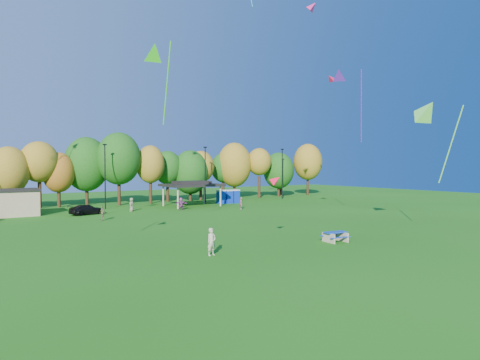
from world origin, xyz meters
TOP-DOWN VIEW (x-y plane):
  - ground at (0.00, 0.00)m, footprint 160.00×160.00m
  - tree_line at (-1.03, 45.51)m, footprint 93.57×10.55m
  - lamp_posts at (2.00, 40.00)m, footprint 64.50×0.25m
  - utility_building at (-10.00, 38.00)m, footprint 6.30×4.30m
  - pavilion at (14.00, 37.00)m, footprint 8.20×6.20m
  - porta_potties at (21.01, 37.82)m, footprint 3.75×1.36m
  - picnic_table at (9.57, 3.98)m, footprint 2.05×1.77m
  - kite_flyer at (-1.22, 5.08)m, footprint 0.74×0.55m
  - car_d at (-1.94, 34.45)m, footprint 4.63×2.81m
  - far_person_0 at (3.96, 34.98)m, footprint 0.93×1.05m
  - far_person_2 at (10.07, 32.67)m, footprint 1.70×1.09m
  - far_person_4 at (17.54, 29.11)m, footprint 0.54×0.69m
  - far_person_5 at (-2.01, 27.70)m, footprint 0.64×1.00m
  - kite_0 at (19.44, 2.47)m, footprint 2.76×4.95m
  - kite_2 at (-0.93, 15.55)m, footprint 2.14×4.64m
  - kite_3 at (4.57, 5.31)m, footprint 1.32×1.33m
  - kite_5 at (28.96, 23.36)m, footprint 1.52×1.18m
  - kite_6 at (17.76, 15.31)m, footprint 1.74×1.86m
  - kite_13 at (19.45, 12.83)m, footprint 4.33×3.71m

SIDE VIEW (x-z plane):
  - ground at x=0.00m, z-range 0.00..0.00m
  - picnic_table at x=9.57m, z-range 0.07..0.88m
  - car_d at x=-1.94m, z-range 0.00..1.25m
  - far_person_5 at x=-2.01m, z-range 0.00..1.58m
  - far_person_4 at x=17.54m, z-range 0.00..1.65m
  - far_person_2 at x=10.07m, z-range 0.00..1.75m
  - far_person_0 at x=3.96m, z-range 0.00..1.81m
  - kite_flyer at x=-1.22m, z-range 0.00..1.87m
  - porta_potties at x=21.01m, z-range 0.01..2.19m
  - utility_building at x=-10.00m, z-range 0.01..3.26m
  - pavilion at x=14.00m, z-range 1.34..5.11m
  - lamp_posts at x=2.00m, z-range 0.36..9.45m
  - kite_3 at x=4.57m, z-range 4.46..5.54m
  - tree_line at x=-1.03m, z-range 0.34..11.49m
  - kite_0 at x=19.44m, z-range 7.01..14.95m
  - kite_13 at x=19.45m, z-range 11.77..20.22m
  - kite_2 at x=-0.93m, z-range 12.22..19.88m
  - kite_5 at x=28.96m, z-range 17.71..19.18m
  - kite_6 at x=17.76m, z-range 22.98..24.48m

